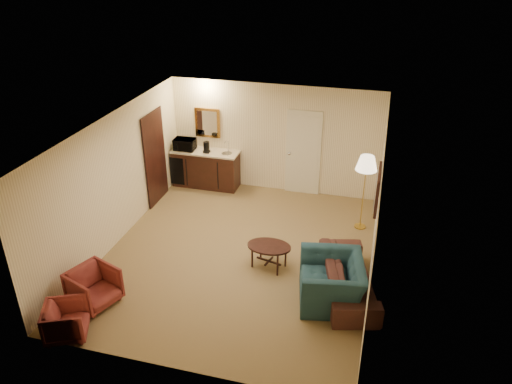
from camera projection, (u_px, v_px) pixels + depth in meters
ground at (239, 254)px, 9.71m from camera, size 6.00×6.00×0.00m
room_walls at (244, 158)px, 9.61m from camera, size 5.02×6.01×2.61m
wetbar_cabinet at (206, 168)px, 12.22m from camera, size 1.64×0.58×0.92m
sofa at (349, 272)px, 8.54m from camera, size 1.09×2.12×0.79m
teal_armchair at (332, 275)px, 8.26m from camera, size 0.98×1.31×1.04m
rose_chair_near at (94, 285)px, 8.26m from camera, size 0.86×0.88×0.72m
rose_chair_far at (66, 319)px, 7.59m from camera, size 0.77×0.79×0.63m
coffee_table at (269, 256)px, 9.25m from camera, size 0.93×0.74×0.47m
floor_lamp at (364, 193)px, 10.26m from camera, size 0.57×0.57×1.65m
waste_bin at (231, 184)px, 12.15m from camera, size 0.29×0.29×0.29m
microwave at (185, 143)px, 12.01m from camera, size 0.52×0.30×0.34m
coffee_maker at (206, 147)px, 11.87m from camera, size 0.18×0.18×0.27m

